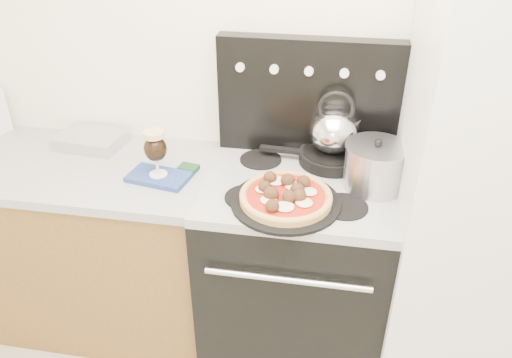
% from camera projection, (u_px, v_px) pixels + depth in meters
% --- Properties ---
extents(room_shell, '(3.52, 3.01, 2.52)m').
position_uv_depth(room_shell, '(231.00, 258.00, 1.09)').
color(room_shell, '#B4AF99').
rests_on(room_shell, ground).
extents(base_cabinet, '(1.45, 0.60, 0.86)m').
position_uv_depth(base_cabinet, '(69.00, 244.00, 2.43)').
color(base_cabinet, brown).
rests_on(base_cabinet, ground).
extents(countertop, '(1.48, 0.63, 0.04)m').
position_uv_depth(countertop, '(49.00, 164.00, 2.19)').
color(countertop, '#AAAAAF').
rests_on(countertop, base_cabinet).
extents(stove_body, '(0.76, 0.65, 0.88)m').
position_uv_depth(stove_body, '(294.00, 272.00, 2.24)').
color(stove_body, black).
rests_on(stove_body, ground).
extents(cooktop, '(0.76, 0.65, 0.04)m').
position_uv_depth(cooktop, '(299.00, 186.00, 2.00)').
color(cooktop, '#ADADB2').
rests_on(cooktop, stove_body).
extents(backguard, '(0.76, 0.08, 0.50)m').
position_uv_depth(backguard, '(308.00, 97.00, 2.09)').
color(backguard, black).
rests_on(backguard, cooktop).
extents(fridge, '(0.64, 0.68, 1.90)m').
position_uv_depth(fridge, '(486.00, 195.00, 1.86)').
color(fridge, silver).
rests_on(fridge, ground).
extents(foil_sheet, '(0.31, 0.24, 0.06)m').
position_uv_depth(foil_sheet, '(92.00, 140.00, 2.29)').
color(foil_sheet, white).
rests_on(foil_sheet, countertop).
extents(oven_mitt, '(0.27, 0.18, 0.02)m').
position_uv_depth(oven_mitt, '(159.00, 177.00, 2.04)').
color(oven_mitt, navy).
rests_on(oven_mitt, countertop).
extents(beer_glass, '(0.12, 0.12, 0.20)m').
position_uv_depth(beer_glass, '(156.00, 153.00, 1.99)').
color(beer_glass, black).
rests_on(beer_glass, oven_mitt).
extents(pizza_pan, '(0.50, 0.50, 0.01)m').
position_uv_depth(pizza_pan, '(286.00, 202.00, 1.86)').
color(pizza_pan, black).
rests_on(pizza_pan, cooktop).
extents(pizza, '(0.37, 0.37, 0.05)m').
position_uv_depth(pizza, '(286.00, 195.00, 1.84)').
color(pizza, tan).
rests_on(pizza, pizza_pan).
extents(skillet, '(0.29, 0.29, 0.05)m').
position_uv_depth(skillet, '(332.00, 157.00, 2.12)').
color(skillet, black).
rests_on(skillet, cooktop).
extents(tea_kettle, '(0.22, 0.22, 0.23)m').
position_uv_depth(tea_kettle, '(334.00, 127.00, 2.04)').
color(tea_kettle, silver).
rests_on(tea_kettle, skillet).
extents(stock_pot, '(0.28, 0.28, 0.17)m').
position_uv_depth(stock_pot, '(375.00, 168.00, 1.92)').
color(stock_pot, '#B5B4BB').
rests_on(stock_pot, cooktop).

